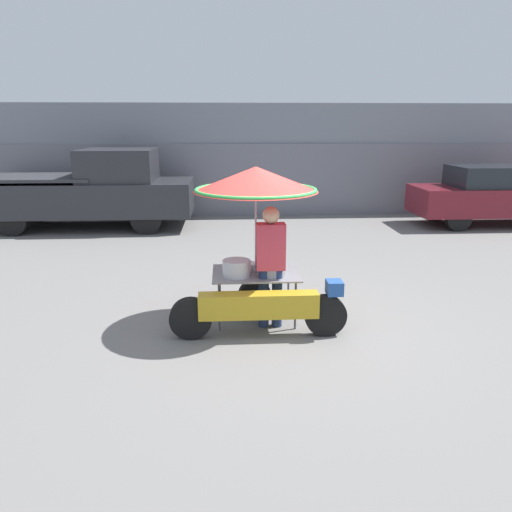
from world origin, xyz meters
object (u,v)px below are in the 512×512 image
(vendor_person, at_px, (271,261))
(pickup_truck, at_px, (92,191))
(vendor_motorcycle_cart, at_px, (257,209))
(parked_car, at_px, (499,195))

(vendor_person, bearing_deg, pickup_truck, 120.58)
(vendor_motorcycle_cart, bearing_deg, parked_car, 42.76)
(vendor_person, xyz_separation_m, parked_car, (6.74, 6.57, -0.12))
(vendor_person, distance_m, parked_car, 9.42)
(vendor_person, relative_size, parked_car, 0.36)
(vendor_person, xyz_separation_m, pickup_truck, (-4.05, 6.85, 0.05))
(vendor_person, distance_m, pickup_truck, 7.96)
(vendor_person, relative_size, pickup_truck, 0.30)
(vendor_motorcycle_cart, relative_size, parked_car, 0.49)
(parked_car, relative_size, pickup_truck, 0.85)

